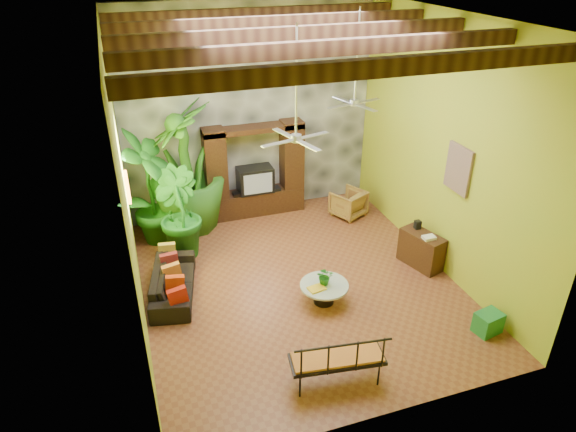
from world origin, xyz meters
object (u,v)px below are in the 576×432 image
object	(u,v)px
wicker_armchair	(348,203)
tall_plant_b	(178,214)
entertainment_center	(255,177)
tall_plant_a	(150,189)
green_bin	(488,323)
coffee_table	(324,291)
tall_plant_c	(186,168)
ceiling_fan_front	(296,126)
side_console	(421,250)
sofa	(173,282)
iron_bench	(339,358)
ceiling_fan_back	(355,92)

from	to	relation	value
wicker_armchair	tall_plant_b	xyz separation A→B (m)	(-4.18, -0.45, 0.65)
entertainment_center	tall_plant_a	size ratio (longest dim) A/B	0.90
tall_plant_b	green_bin	bearing A→B (deg)	-42.29
coffee_table	green_bin	bearing A→B (deg)	-35.22
tall_plant_b	tall_plant_c	xyz separation A→B (m)	(0.39, 1.14, 0.54)
ceiling_fan_front	side_console	size ratio (longest dim) A/B	1.98
sofa	green_bin	xyz separation A→B (m)	(5.05, -2.86, -0.08)
entertainment_center	ceiling_fan_front	xyz separation A→B (m)	(-0.20, -3.54, 2.44)
ceiling_fan_front	coffee_table	world-z (taller)	ceiling_fan_front
sofa	iron_bench	bearing A→B (deg)	-134.63
entertainment_center	iron_bench	xyz separation A→B (m)	(-0.32, -5.90, -0.42)
entertainment_center	coffee_table	bearing A→B (deg)	-86.32
coffee_table	ceiling_fan_back	bearing A→B (deg)	55.66
tall_plant_a	coffee_table	bearing A→B (deg)	-49.58
tall_plant_a	side_console	size ratio (longest dim) A/B	2.84
iron_bench	green_bin	distance (m)	3.00
sofa	tall_plant_c	bearing A→B (deg)	-4.28
iron_bench	green_bin	xyz separation A→B (m)	(2.97, 0.29, -0.35)
side_console	green_bin	world-z (taller)	side_console
entertainment_center	side_console	bearing A→B (deg)	-51.93
wicker_armchair	sofa	bearing A→B (deg)	-3.75
tall_plant_b	iron_bench	world-z (taller)	tall_plant_b
tall_plant_a	tall_plant_c	world-z (taller)	tall_plant_c
ceiling_fan_back	iron_bench	distance (m)	5.25
coffee_table	wicker_armchair	bearing A→B (deg)	58.30
ceiling_fan_front	iron_bench	bearing A→B (deg)	-92.82
sofa	tall_plant_a	bearing A→B (deg)	14.97
entertainment_center	tall_plant_c	distance (m)	1.76
wicker_armchair	tall_plant_a	size ratio (longest dim) A/B	0.27
tall_plant_b	side_console	world-z (taller)	tall_plant_b
ceiling_fan_back	tall_plant_a	bearing A→B (deg)	162.78
iron_bench	tall_plant_a	bearing A→B (deg)	120.63
green_bin	iron_bench	bearing A→B (deg)	-174.38
wicker_armchair	green_bin	distance (m)	4.76
ceiling_fan_front	tall_plant_c	bearing A→B (deg)	113.61
tall_plant_a	green_bin	xyz separation A→B (m)	(5.17, -4.94, -1.14)
ceiling_fan_back	tall_plant_b	bearing A→B (deg)	170.49
wicker_armchair	tall_plant_c	size ratio (longest dim) A/B	0.24
tall_plant_c	coffee_table	bearing A→B (deg)	-62.77
wicker_armchair	entertainment_center	bearing A→B (deg)	-48.44
entertainment_center	tall_plant_c	xyz separation A→B (m)	(-1.66, -0.19, 0.56)
sofa	green_bin	world-z (taller)	sofa
green_bin	wicker_armchair	bearing A→B (deg)	96.27
wicker_armchair	side_console	size ratio (longest dim) A/B	0.78
ceiling_fan_back	tall_plant_c	bearing A→B (deg)	151.83
tall_plant_b	side_console	xyz separation A→B (m)	(4.70, -2.06, -0.61)
coffee_table	green_bin	world-z (taller)	coffee_table
ceiling_fan_back	wicker_armchair	xyz separation A→B (m)	(0.53, 1.07, -3.07)
tall_plant_b	wicker_armchair	bearing A→B (deg)	6.20
tall_plant_c	iron_bench	xyz separation A→B (m)	(1.35, -5.71, -0.98)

